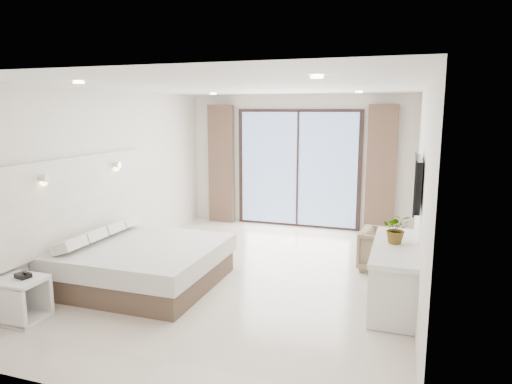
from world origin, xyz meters
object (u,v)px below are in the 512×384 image
at_px(bed, 142,263).
at_px(armchair, 384,248).
at_px(nightstand, 19,299).
at_px(console_desk, 395,261).

height_order(bed, armchair, bed).
xyz_separation_m(bed, armchair, (3.15, 1.65, 0.04)).
distance_m(bed, nightstand, 1.59).
bearing_deg(bed, console_desk, 6.65).
relative_size(bed, console_desk, 1.19).
bearing_deg(bed, nightstand, -116.66).
bearing_deg(bed, armchair, 27.71).
bearing_deg(armchair, nightstand, 133.62).
distance_m(bed, console_desk, 3.37).
bearing_deg(armchair, console_desk, -166.35).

